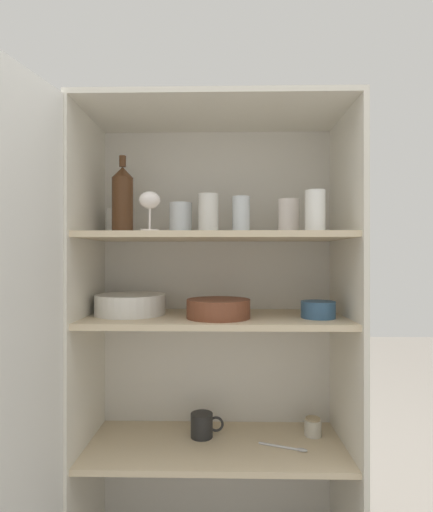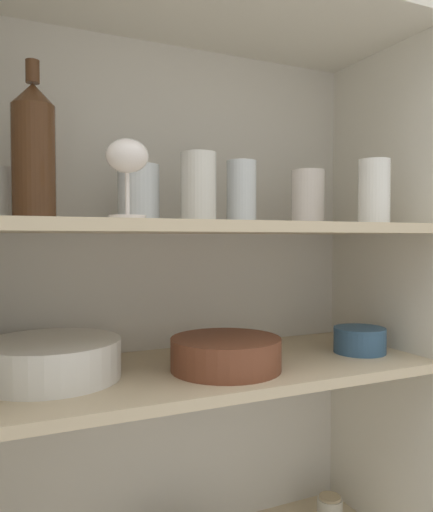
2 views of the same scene
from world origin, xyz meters
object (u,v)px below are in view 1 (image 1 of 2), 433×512
at_px(storage_jar, 313,427).
at_px(plate_stack_white, 130,304).
at_px(mixing_bowl_large, 218,308).
at_px(coffee_mug_primary, 202,425).
at_px(wine_bottle, 123,200).
at_px(serving_bowl_small, 318,309).

bearing_deg(storage_jar, plate_stack_white, -176.52).
distance_m(plate_stack_white, storage_jar, 0.80).
xyz_separation_m(mixing_bowl_large, coffee_mug_primary, (-0.06, 0.09, -0.44)).
bearing_deg(wine_bottle, mixing_bowl_large, -11.05).
bearing_deg(coffee_mug_primary, storage_jar, 2.77).
height_order(wine_bottle, serving_bowl_small, wine_bottle).
bearing_deg(storage_jar, wine_bottle, -176.04).
bearing_deg(serving_bowl_small, coffee_mug_primary, 167.35).
bearing_deg(plate_stack_white, mixing_bowl_large, -13.22).
height_order(serving_bowl_small, storage_jar, serving_bowl_small).
bearing_deg(coffee_mug_primary, serving_bowl_small, -12.65).
relative_size(plate_stack_white, mixing_bowl_large, 1.16).
distance_m(mixing_bowl_large, serving_bowl_small, 0.34).
bearing_deg(coffee_mug_primary, wine_bottle, -174.34).
bearing_deg(mixing_bowl_large, plate_stack_white, 166.78).
height_order(plate_stack_white, storage_jar, plate_stack_white).
distance_m(plate_stack_white, mixing_bowl_large, 0.33).
height_order(coffee_mug_primary, storage_jar, coffee_mug_primary).
distance_m(wine_bottle, storage_jar, 1.07).
distance_m(wine_bottle, mixing_bowl_large, 0.51).
distance_m(wine_bottle, plate_stack_white, 0.37).
relative_size(wine_bottle, coffee_mug_primary, 2.36).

